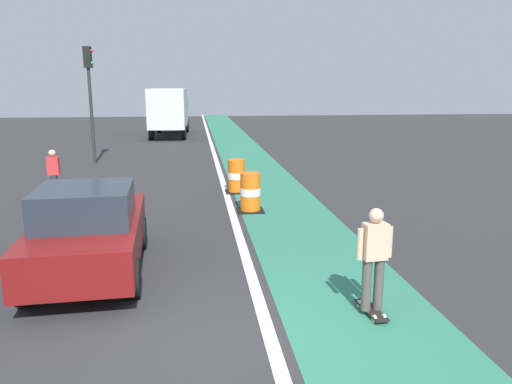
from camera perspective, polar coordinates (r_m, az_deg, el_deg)
name	(u,v)px	position (r m, az deg, el deg)	size (l,w,h in m)	color
ground_plane	(206,341)	(7.12, -5.90, -16.88)	(100.00, 100.00, 0.00)	#2D2D30
bike_lane_strip	(261,177)	(18.71, 0.56, 1.71)	(2.50, 80.00, 0.01)	#2D755B
lane_divider_stripe	(222,178)	(18.57, -4.03, 1.60)	(0.20, 80.00, 0.01)	silver
skateboarder_on_lane	(374,258)	(7.66, 13.61, -7.51)	(0.57, 0.82, 1.69)	black
parked_sedan_nearest	(89,231)	(9.56, -18.93, -4.33)	(2.09, 4.19, 1.70)	maroon
traffic_barrel_front	(250,193)	(13.62, -0.66, -0.08)	(0.73, 0.73, 1.09)	orange
traffic_barrel_mid	(236,176)	(16.06, -2.30, 1.83)	(0.73, 0.73, 1.09)	orange
delivery_truck_down_block	(169,109)	(34.40, -10.07, 9.50)	(2.51, 7.65, 3.23)	silver
traffic_light_corner	(90,84)	(23.12, -18.85, 11.82)	(0.41, 0.32, 5.10)	#2D2D2D
pedestrian_crossing	(54,175)	(15.70, -22.51, 1.88)	(0.34, 0.20, 1.61)	#33333D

